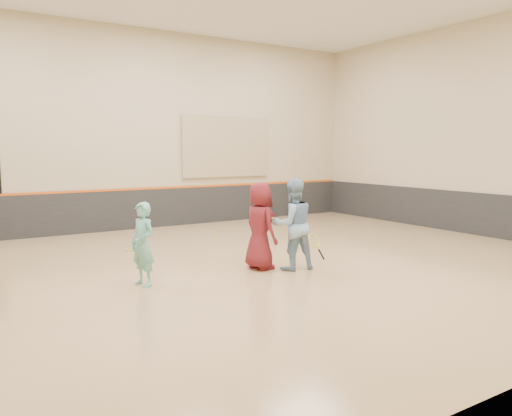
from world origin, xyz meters
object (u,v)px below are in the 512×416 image
girl (143,244)px  spare_racket (131,249)px  young_man (260,226)px  instructor (293,225)px

girl → spare_racket: girl is taller
young_man → spare_racket: bearing=26.2°
girl → young_man: 2.44m
instructor → spare_racket: bearing=-47.9°
girl → instructor: 3.00m
instructor → girl: bearing=2.2°
instructor → young_man: bearing=-26.1°
girl → young_man: size_ratio=0.85×
instructor → spare_racket: 4.26m
instructor → spare_racket: size_ratio=3.07×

